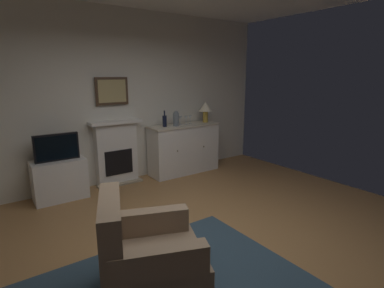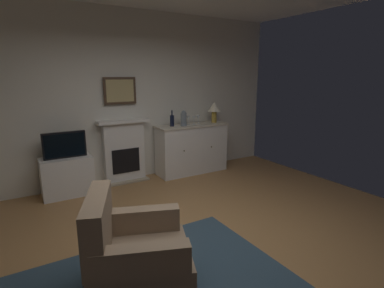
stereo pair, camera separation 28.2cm
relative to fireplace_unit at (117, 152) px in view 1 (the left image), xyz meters
name	(u,v)px [view 1 (the left image)]	position (x,y,z in m)	size (l,w,h in m)	color
ground_plane	(210,250)	(0.06, -2.50, -0.60)	(6.14, 5.31, 0.10)	#9E7042
wall_rear	(114,98)	(0.06, 0.13, 0.91)	(6.14, 0.06, 2.92)	silver
fireplace_unit	(117,152)	(0.00, 0.00, 0.00)	(0.87, 0.30, 1.10)	white
framed_picture	(112,91)	(0.00, 0.05, 1.03)	(0.55, 0.04, 0.45)	#473323
sideboard_cabinet	(184,149)	(1.27, -0.18, -0.08)	(1.38, 0.49, 0.93)	white
table_lamp	(205,108)	(1.78, -0.18, 0.66)	(0.26, 0.26, 0.40)	#B79338
wine_bottle	(165,121)	(0.87, -0.16, 0.49)	(0.08, 0.08, 0.29)	black
wine_glass_left	(180,118)	(1.21, -0.16, 0.50)	(0.07, 0.07, 0.16)	silver
wine_glass_center	(186,118)	(1.32, -0.19, 0.50)	(0.07, 0.07, 0.16)	silver
wine_glass_right	(190,117)	(1.43, -0.17, 0.50)	(0.07, 0.07, 0.16)	silver
vase_decorative	(176,118)	(1.07, -0.23, 0.52)	(0.11, 0.11, 0.28)	slate
tv_cabinet	(60,180)	(-0.97, -0.16, -0.24)	(0.75, 0.42, 0.61)	white
tv_set	(57,147)	(-0.97, -0.19, 0.26)	(0.62, 0.07, 0.40)	black
armchair	(146,257)	(-0.87, -2.80, -0.17)	(1.03, 1.00, 0.92)	#8C7259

